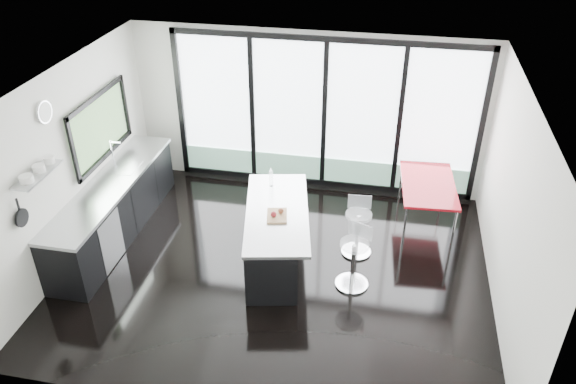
% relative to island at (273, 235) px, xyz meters
% --- Properties ---
extents(floor, '(6.00, 5.00, 0.00)m').
position_rel_island_xyz_m(floor, '(0.11, -0.23, -0.43)').
color(floor, black).
rests_on(floor, ground).
extents(ceiling, '(6.00, 5.00, 0.00)m').
position_rel_island_xyz_m(ceiling, '(0.11, -0.23, 2.37)').
color(ceiling, white).
rests_on(ceiling, wall_back).
extents(wall_back, '(6.00, 0.09, 2.80)m').
position_rel_island_xyz_m(wall_back, '(0.39, 2.24, 0.84)').
color(wall_back, silver).
rests_on(wall_back, ground).
extents(wall_front, '(6.00, 0.00, 2.80)m').
position_rel_island_xyz_m(wall_front, '(0.11, -2.73, 0.97)').
color(wall_front, silver).
rests_on(wall_front, ground).
extents(wall_left, '(0.26, 5.00, 2.80)m').
position_rel_island_xyz_m(wall_left, '(-2.86, 0.04, 1.13)').
color(wall_left, silver).
rests_on(wall_left, ground).
extents(wall_right, '(0.00, 5.00, 2.80)m').
position_rel_island_xyz_m(wall_right, '(3.11, -0.23, 0.97)').
color(wall_right, silver).
rests_on(wall_right, ground).
extents(counter_cabinets, '(0.69, 3.24, 1.36)m').
position_rel_island_xyz_m(counter_cabinets, '(-2.56, 0.17, 0.03)').
color(counter_cabinets, black).
rests_on(counter_cabinets, floor).
extents(island, '(1.29, 2.23, 1.11)m').
position_rel_island_xyz_m(island, '(0.00, 0.00, 0.00)').
color(island, black).
rests_on(island, floor).
extents(bar_stool_near, '(0.60, 0.60, 0.73)m').
position_rel_island_xyz_m(bar_stool_near, '(1.21, -0.36, -0.07)').
color(bar_stool_near, silver).
rests_on(bar_stool_near, floor).
extents(bar_stool_far, '(0.47, 0.47, 0.71)m').
position_rel_island_xyz_m(bar_stool_far, '(1.20, 0.39, -0.08)').
color(bar_stool_far, silver).
rests_on(bar_stool_far, floor).
extents(red_table, '(0.91, 1.48, 0.77)m').
position_rel_island_xyz_m(red_table, '(2.20, 1.36, -0.05)').
color(red_table, '#9E0C17').
rests_on(red_table, floor).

